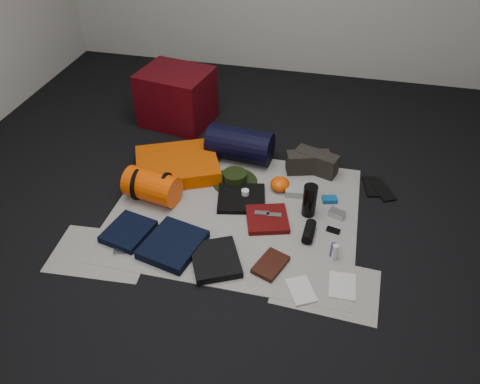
% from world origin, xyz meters
% --- Properties ---
extents(floor, '(4.50, 4.50, 0.02)m').
position_xyz_m(floor, '(0.00, 0.00, -0.01)').
color(floor, black).
rests_on(floor, ground).
extents(newspaper_mat, '(1.60, 1.30, 0.01)m').
position_xyz_m(newspaper_mat, '(0.00, 0.00, 0.00)').
color(newspaper_mat, '#B0ACA2').
rests_on(newspaper_mat, floor).
extents(newspaper_sheet_front_left, '(0.61, 0.44, 0.00)m').
position_xyz_m(newspaper_sheet_front_left, '(-0.70, -0.55, 0.00)').
color(newspaper_sheet_front_left, '#B0ACA2').
rests_on(newspaper_sheet_front_left, floor).
extents(newspaper_sheet_front_right, '(0.60, 0.43, 0.00)m').
position_xyz_m(newspaper_sheet_front_right, '(0.65, -0.50, 0.00)').
color(newspaper_sheet_front_right, '#B0ACA2').
rests_on(newspaper_sheet_front_right, floor).
extents(red_cabinet, '(0.62, 0.54, 0.46)m').
position_xyz_m(red_cabinet, '(-0.75, 1.03, 0.23)').
color(red_cabinet, '#49050C').
rests_on(red_cabinet, floor).
extents(sleeping_pad, '(0.73, 0.67, 0.11)m').
position_xyz_m(sleeping_pad, '(-0.52, 0.34, 0.06)').
color(sleeping_pad, '#D14A02').
rests_on(sleeping_pad, newspaper_mat).
extents(stuff_sack, '(0.39, 0.28, 0.21)m').
position_xyz_m(stuff_sack, '(-0.57, 0.00, 0.11)').
color(stuff_sack, '#EE4703').
rests_on(stuff_sack, newspaper_mat).
extents(sack_strap_left, '(0.02, 0.22, 0.22)m').
position_xyz_m(sack_strap_left, '(-0.67, 0.00, 0.11)').
color(sack_strap_left, black).
rests_on(sack_strap_left, newspaper_mat).
extents(sack_strap_right, '(0.03, 0.22, 0.22)m').
position_xyz_m(sack_strap_right, '(-0.47, 0.00, 0.11)').
color(sack_strap_right, black).
rests_on(sack_strap_right, newspaper_mat).
extents(navy_duffel, '(0.51, 0.30, 0.25)m').
position_xyz_m(navy_duffel, '(-0.11, 0.60, 0.13)').
color(navy_duffel, black).
rests_on(navy_duffel, newspaper_mat).
extents(boonie_brim, '(0.33, 0.33, 0.01)m').
position_xyz_m(boonie_brim, '(-0.07, 0.30, 0.01)').
color(boonie_brim, black).
rests_on(boonie_brim, newspaper_mat).
extents(boonie_crown, '(0.17, 0.17, 0.07)m').
position_xyz_m(boonie_crown, '(-0.07, 0.30, 0.05)').
color(boonie_crown, black).
rests_on(boonie_crown, boonie_brim).
extents(hiking_boot_left, '(0.33, 0.20, 0.15)m').
position_xyz_m(hiking_boot_left, '(0.41, 0.56, 0.08)').
color(hiking_boot_left, black).
rests_on(hiking_boot_left, newspaper_mat).
extents(hiking_boot_right, '(0.34, 0.21, 0.16)m').
position_xyz_m(hiking_boot_right, '(0.47, 0.57, 0.08)').
color(hiking_boot_right, black).
rests_on(hiking_boot_right, newspaper_mat).
extents(flip_flop_left, '(0.13, 0.24, 0.01)m').
position_xyz_m(flip_flop_left, '(0.88, 0.47, 0.01)').
color(flip_flop_left, black).
rests_on(flip_flop_left, floor).
extents(flip_flop_right, '(0.20, 0.28, 0.01)m').
position_xyz_m(flip_flop_right, '(0.95, 0.46, 0.01)').
color(flip_flop_right, black).
rests_on(flip_flop_right, floor).
extents(trousers_navy_a, '(0.31, 0.34, 0.05)m').
position_xyz_m(trousers_navy_a, '(-0.60, -0.36, 0.03)').
color(trousers_navy_a, black).
rests_on(trousers_navy_a, newspaper_mat).
extents(trousers_navy_b, '(0.39, 0.42, 0.06)m').
position_xyz_m(trousers_navy_b, '(-0.29, -0.41, 0.03)').
color(trousers_navy_b, black).
rests_on(trousers_navy_b, newspaper_mat).
extents(trousers_charcoal, '(0.37, 0.39, 0.05)m').
position_xyz_m(trousers_charcoal, '(-0.00, -0.47, 0.03)').
color(trousers_charcoal, black).
rests_on(trousers_charcoal, newspaper_mat).
extents(black_tshirt, '(0.37, 0.36, 0.03)m').
position_xyz_m(black_tshirt, '(0.02, 0.12, 0.02)').
color(black_tshirt, black).
rests_on(black_tshirt, newspaper_mat).
extents(red_shirt, '(0.33, 0.33, 0.03)m').
position_xyz_m(red_shirt, '(0.23, -0.05, 0.02)').
color(red_shirt, '#520909').
rests_on(red_shirt, newspaper_mat).
extents(orange_stuff_sack, '(0.14, 0.14, 0.09)m').
position_xyz_m(orange_stuff_sack, '(0.25, 0.30, 0.05)').
color(orange_stuff_sack, '#EE4703').
rests_on(orange_stuff_sack, newspaper_mat).
extents(first_aid_pouch, '(0.21, 0.16, 0.05)m').
position_xyz_m(first_aid_pouch, '(0.39, 0.30, 0.03)').
color(first_aid_pouch, gray).
rests_on(first_aid_pouch, newspaper_mat).
extents(water_bottle, '(0.12, 0.12, 0.23)m').
position_xyz_m(water_bottle, '(0.48, 0.09, 0.12)').
color(water_bottle, black).
rests_on(water_bottle, newspaper_mat).
extents(speaker, '(0.08, 0.18, 0.07)m').
position_xyz_m(speaker, '(0.51, -0.12, 0.04)').
color(speaker, black).
rests_on(speaker, newspaper_mat).
extents(compact_camera, '(0.12, 0.09, 0.04)m').
position_xyz_m(compact_camera, '(0.66, 0.10, 0.03)').
color(compact_camera, '#B1B0B6').
rests_on(compact_camera, newspaper_mat).
extents(cyan_case, '(0.11, 0.09, 0.03)m').
position_xyz_m(cyan_case, '(0.61, 0.25, 0.02)').
color(cyan_case, '#0D4B85').
rests_on(cyan_case, newspaper_mat).
extents(toiletry_purple, '(0.04, 0.04, 0.10)m').
position_xyz_m(toiletry_purple, '(0.66, -0.26, 0.06)').
color(toiletry_purple, '#40216A').
rests_on(toiletry_purple, newspaper_mat).
extents(toiletry_clear, '(0.04, 0.04, 0.10)m').
position_xyz_m(toiletry_clear, '(0.67, -0.27, 0.06)').
color(toiletry_clear, silver).
rests_on(toiletry_clear, newspaper_mat).
extents(paperback_book, '(0.21, 0.25, 0.03)m').
position_xyz_m(paperback_book, '(0.32, -0.43, 0.02)').
color(paperback_book, black).
rests_on(paperback_book, newspaper_mat).
extents(map_booklet, '(0.20, 0.23, 0.01)m').
position_xyz_m(map_booklet, '(0.52, -0.57, 0.01)').
color(map_booklet, beige).
rests_on(map_booklet, newspaper_mat).
extents(map_printout, '(0.16, 0.20, 0.01)m').
position_xyz_m(map_printout, '(0.74, -0.48, 0.01)').
color(map_printout, beige).
rests_on(map_printout, newspaper_mat).
extents(sunglasses, '(0.09, 0.05, 0.02)m').
position_xyz_m(sunglasses, '(0.65, -0.05, 0.02)').
color(sunglasses, black).
rests_on(sunglasses, newspaper_mat).
extents(key_cluster, '(0.09, 0.09, 0.01)m').
position_xyz_m(key_cluster, '(-0.59, -0.51, 0.01)').
color(key_cluster, '#B1B0B6').
rests_on(key_cluster, newspaper_mat).
extents(tape_roll, '(0.05, 0.05, 0.03)m').
position_xyz_m(tape_roll, '(0.04, 0.15, 0.06)').
color(tape_roll, silver).
rests_on(tape_roll, black_tshirt).
extents(energy_bar_a, '(0.10, 0.05, 0.01)m').
position_xyz_m(energy_bar_a, '(0.19, -0.03, 0.05)').
color(energy_bar_a, '#B1B0B6').
rests_on(energy_bar_a, red_shirt).
extents(energy_bar_b, '(0.10, 0.05, 0.01)m').
position_xyz_m(energy_bar_b, '(0.27, -0.03, 0.05)').
color(energy_bar_b, '#B1B0B6').
rests_on(energy_bar_b, red_shirt).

